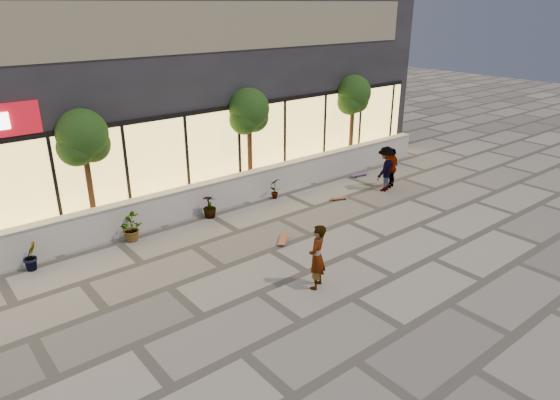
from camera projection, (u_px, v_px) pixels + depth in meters
ground at (352, 298)px, 12.24m from camera, size 80.00×80.00×0.00m
planter_wall at (203, 198)px, 17.10m from camera, size 22.00×0.42×1.04m
retail_building at (126, 71)px, 19.69m from camera, size 24.00×9.17×8.50m
shrub_b at (31, 256)px, 13.42m from camera, size 0.57×0.57×0.81m
shrub_c at (130, 228)px, 15.06m from camera, size 0.68×0.77×0.81m
shrub_d at (209, 206)px, 16.69m from camera, size 0.64×0.64×0.81m
shrub_e at (275, 188)px, 18.33m from camera, size 0.46×0.35×0.81m
tree_midwest at (83, 140)px, 14.66m from camera, size 1.60×1.50×3.92m
tree_mideast at (249, 114)px, 18.16m from camera, size 1.60×1.50×3.92m
tree_east at (353, 97)px, 21.38m from camera, size 1.60×1.50×3.92m
skater_center at (317, 257)px, 12.41m from camera, size 0.75×0.66×1.71m
skater_right_near at (392, 168)px, 19.34m from camera, size 0.98×0.61×1.56m
skater_right_far at (385, 169)px, 18.95m from camera, size 1.25×0.92×1.73m
skateboard_center at (283, 239)px, 15.10m from camera, size 0.77×0.74×0.10m
skateboard_right_near at (339, 198)px, 18.30m from camera, size 0.70×0.44×0.08m
skateboard_right_far at (360, 174)px, 20.79m from camera, size 0.84×0.30×0.10m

